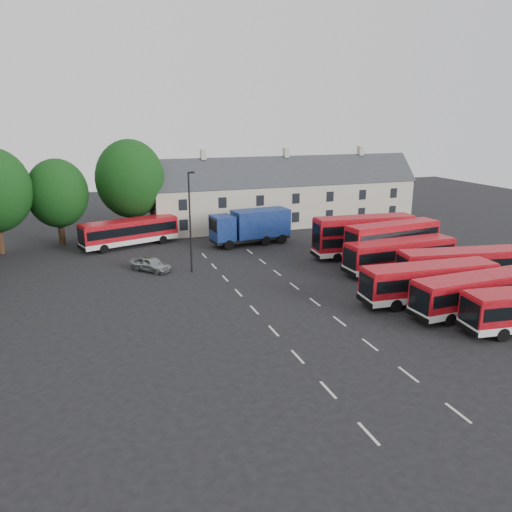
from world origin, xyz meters
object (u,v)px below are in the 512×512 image
object	(u,v)px
box_truck	(251,225)
lamppost	(190,220)
silver_car	(151,264)
bus_dd_south	(392,241)

from	to	relation	value
box_truck	lamppost	size ratio (longest dim) A/B	0.98
box_truck	silver_car	bearing A→B (deg)	-157.25
silver_car	lamppost	bearing A→B (deg)	-65.29
bus_dd_south	box_truck	bearing A→B (deg)	124.22
box_truck	lamppost	world-z (taller)	lamppost
bus_dd_south	silver_car	world-z (taller)	bus_dd_south
bus_dd_south	silver_car	xyz separation A→B (m)	(-22.60, 5.28, -1.63)
box_truck	lamppost	bearing A→B (deg)	-142.12
silver_car	lamppost	size ratio (longest dim) A/B	0.44
bus_dd_south	lamppost	distance (m)	19.57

